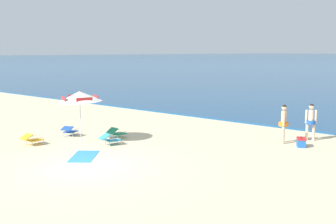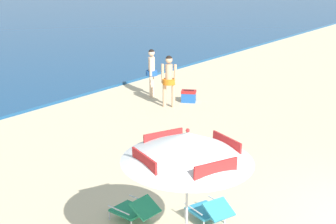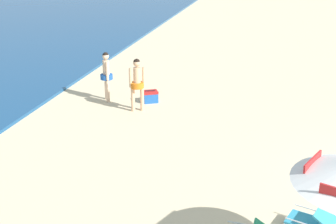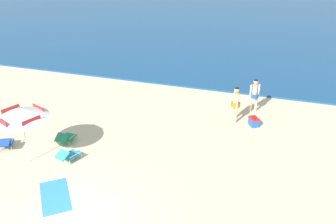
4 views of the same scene
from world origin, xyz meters
name	(u,v)px [view 2 (image 2 of 4)]	position (x,y,z in m)	size (l,w,h in m)	color
beach_umbrella_striped_main	(188,147)	(-3.39, 2.33, 2.07)	(2.80, 2.80, 2.36)	silver
lounge_chair_beside_umbrella	(210,210)	(-1.97, 2.80, 0.27)	(0.79, 1.01, 0.52)	teal
lounge_chair_spare_folded	(135,209)	(-2.78, 3.92, 0.27)	(0.61, 0.92, 0.53)	#1E7F56
person_standing_near_shore	(152,69)	(4.36, 9.32, 0.98)	(0.45, 0.41, 1.69)	beige
person_standing_beside	(169,78)	(3.64, 8.00, 1.00)	(0.42, 0.47, 1.73)	#D8A87F
cooler_box	(189,96)	(4.54, 7.83, 0.20)	(0.54, 0.60, 0.43)	#1E56A8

